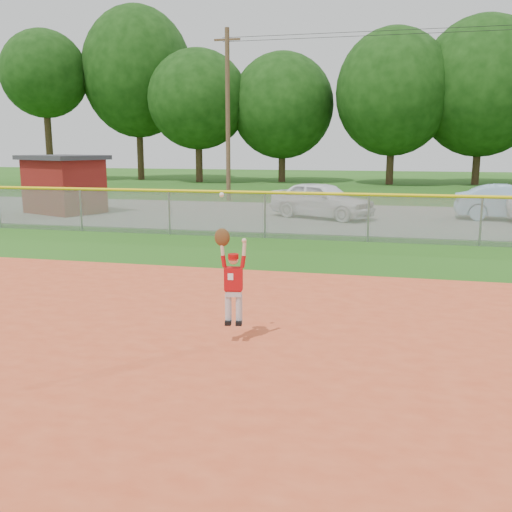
{
  "coord_description": "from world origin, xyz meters",
  "views": [
    {
      "loc": [
        0.63,
        -8.14,
        3.05
      ],
      "look_at": [
        -1.63,
        1.49,
        1.1
      ],
      "focal_mm": 40.0,
      "sensor_mm": 36.0,
      "label": 1
    }
  ],
  "objects_px": {
    "ballplayer": "(232,277)",
    "car_white_a": "(322,200)",
    "car_blue": "(511,203)",
    "utility_shed": "(64,184)"
  },
  "relations": [
    {
      "from": "utility_shed",
      "to": "ballplayer",
      "type": "relative_size",
      "value": 2.07
    },
    {
      "from": "car_blue",
      "to": "ballplayer",
      "type": "relative_size",
      "value": 2.11
    },
    {
      "from": "ballplayer",
      "to": "utility_shed",
      "type": "bearing_deg",
      "value": 128.88
    },
    {
      "from": "car_white_a",
      "to": "car_blue",
      "type": "distance_m",
      "value": 7.57
    },
    {
      "from": "car_blue",
      "to": "ballplayer",
      "type": "distance_m",
      "value": 17.95
    },
    {
      "from": "car_blue",
      "to": "utility_shed",
      "type": "distance_m",
      "value": 18.96
    },
    {
      "from": "car_white_a",
      "to": "car_blue",
      "type": "height_order",
      "value": "car_white_a"
    },
    {
      "from": "car_blue",
      "to": "ballplayer",
      "type": "xyz_separation_m",
      "value": [
        -7.05,
        -16.5,
        0.32
      ]
    },
    {
      "from": "ballplayer",
      "to": "car_white_a",
      "type": "bearing_deg",
      "value": 91.66
    },
    {
      "from": "utility_shed",
      "to": "ballplayer",
      "type": "height_order",
      "value": "utility_shed"
    }
  ]
}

